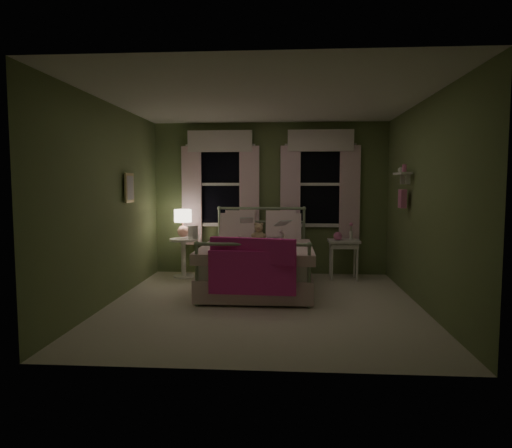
# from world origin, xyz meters

# --- Properties ---
(room_shell) EXTENTS (4.20, 4.20, 4.20)m
(room_shell) POSITION_xyz_m (0.00, 0.00, 1.30)
(room_shell) COLOR beige
(room_shell) RESTS_ON ground
(bed) EXTENTS (1.58, 2.04, 1.18)m
(bed) POSITION_xyz_m (-0.13, 0.87, 0.38)
(bed) COLOR white
(bed) RESTS_ON ground
(pink_throw) EXTENTS (1.10, 0.33, 0.71)m
(pink_throw) POSITION_xyz_m (-0.13, -0.16, 0.61)
(pink_throw) COLOR #EE2E9C
(pink_throw) RESTS_ON bed
(child_left) EXTENTS (0.30, 0.21, 0.81)m
(child_left) POSITION_xyz_m (-0.41, 1.29, 0.97)
(child_left) COLOR #F7D1DD
(child_left) RESTS_ON bed
(child_right) EXTENTS (0.44, 0.40, 0.75)m
(child_right) POSITION_xyz_m (0.15, 1.29, 0.94)
(child_right) COLOR #F7D1DD
(child_right) RESTS_ON bed
(book_left) EXTENTS (0.21, 0.14, 0.26)m
(book_left) POSITION_xyz_m (-0.41, 1.04, 0.96)
(book_left) COLOR beige
(book_left) RESTS_ON child_left
(book_right) EXTENTS (0.23, 0.19, 0.26)m
(book_right) POSITION_xyz_m (0.15, 1.04, 0.92)
(book_right) COLOR beige
(book_right) RESTS_ON child_right
(teddy_bear) EXTENTS (0.23, 0.19, 0.31)m
(teddy_bear) POSITION_xyz_m (-0.13, 1.13, 0.79)
(teddy_bear) COLOR tan
(teddy_bear) RESTS_ON bed
(nightstand_left) EXTENTS (0.46, 0.46, 0.65)m
(nightstand_left) POSITION_xyz_m (-1.43, 1.66, 0.42)
(nightstand_left) COLOR white
(nightstand_left) RESTS_ON ground
(table_lamp) EXTENTS (0.29, 0.29, 0.46)m
(table_lamp) POSITION_xyz_m (-1.43, 1.66, 0.95)
(table_lamp) COLOR #EA9E8A
(table_lamp) RESTS_ON nightstand_left
(book_nightstand) EXTENTS (0.18, 0.24, 0.02)m
(book_nightstand) POSITION_xyz_m (-1.33, 1.58, 0.66)
(book_nightstand) COLOR beige
(book_nightstand) RESTS_ON nightstand_left
(nightstand_right) EXTENTS (0.50, 0.40, 0.64)m
(nightstand_right) POSITION_xyz_m (1.22, 1.66, 0.55)
(nightstand_right) COLOR white
(nightstand_right) RESTS_ON ground
(pink_toy) EXTENTS (0.14, 0.18, 0.14)m
(pink_toy) POSITION_xyz_m (1.12, 1.65, 0.71)
(pink_toy) COLOR pink
(pink_toy) RESTS_ON nightstand_right
(bud_vase) EXTENTS (0.06, 0.06, 0.28)m
(bud_vase) POSITION_xyz_m (1.34, 1.71, 0.79)
(bud_vase) COLOR white
(bud_vase) RESTS_ON nightstand_right
(window_left) EXTENTS (1.34, 0.13, 1.96)m
(window_left) POSITION_xyz_m (-0.85, 2.03, 1.62)
(window_left) COLOR black
(window_left) RESTS_ON room_shell
(window_right) EXTENTS (1.34, 0.13, 1.96)m
(window_right) POSITION_xyz_m (0.85, 2.03, 1.62)
(window_right) COLOR black
(window_right) RESTS_ON room_shell
(wall_shelf) EXTENTS (0.15, 0.50, 0.60)m
(wall_shelf) POSITION_xyz_m (1.90, 0.70, 1.52)
(wall_shelf) COLOR white
(wall_shelf) RESTS_ON room_shell
(framed_picture) EXTENTS (0.03, 0.32, 0.42)m
(framed_picture) POSITION_xyz_m (-1.95, 0.60, 1.50)
(framed_picture) COLOR beige
(framed_picture) RESTS_ON room_shell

